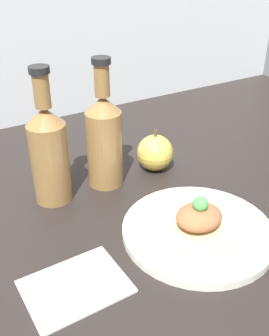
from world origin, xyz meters
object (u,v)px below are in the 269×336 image
object	(u,v)px
cider_bottle_left	(49,152)
cider_bottle_right	(105,138)
plated_food	(199,219)
apple	(155,153)
plate	(198,230)

from	to	relation	value
cider_bottle_left	cider_bottle_right	bearing A→B (deg)	0.00
plated_food	apple	xyz separation A→B (cm)	(6.42, 23.50, 0.68)
plate	plated_food	xyz separation A→B (cm)	(0.00, -0.00, 2.46)
plated_food	cider_bottle_right	distance (cm)	25.66
plated_food	cider_bottle_right	bearing A→B (deg)	103.47
plate	cider_bottle_left	world-z (taller)	cider_bottle_left
cider_bottle_right	apple	distance (cm)	13.78
plated_food	apple	bearing A→B (deg)	74.73
plate	plated_food	size ratio (longest dim) A/B	1.76
cider_bottle_left	apple	distance (cm)	24.89
plate	apple	distance (cm)	24.56
plate	apple	world-z (taller)	apple
apple	cider_bottle_right	bearing A→B (deg)	177.83
plated_food	cider_bottle_left	distance (cm)	30.59
cider_bottle_right	apple	bearing A→B (deg)	-2.17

